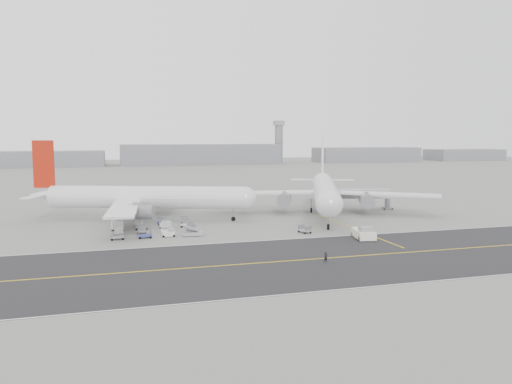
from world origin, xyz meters
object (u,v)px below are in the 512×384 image
object	(u,v)px
airliner_a	(142,197)
ground_crew_a	(326,257)
pushback_tug	(364,233)
airliner_b	(325,191)
control_tower	(279,141)
jet_bridge	(364,195)

from	to	relation	value
airliner_a	ground_crew_a	size ratio (longest dim) A/B	30.49
airliner_a	pushback_tug	world-z (taller)	airliner_a
airliner_a	airliner_b	xyz separation A→B (m)	(45.70, -1.67, 0.41)
control_tower	pushback_tug	size ratio (longest dim) A/B	3.51
control_tower	pushback_tug	bearing A→B (deg)	-105.08
control_tower	ground_crew_a	size ratio (longest dim) A/B	18.32
pushback_tug	ground_crew_a	bearing A→B (deg)	-122.47
control_tower	jet_bridge	bearing A→B (deg)	-103.01
airliner_b	jet_bridge	bearing A→B (deg)	33.41
airliner_b	ground_crew_a	bearing A→B (deg)	-91.70
jet_bridge	ground_crew_a	world-z (taller)	jet_bridge
airliner_a	airliner_b	size ratio (longest dim) A/B	0.94
ground_crew_a	airliner_a	bearing A→B (deg)	110.95
control_tower	airliner_a	xyz separation A→B (m)	(-112.75, -236.90, -10.87)
jet_bridge	airliner_a	bearing A→B (deg)	-164.91
airliner_a	jet_bridge	size ratio (longest dim) A/B	3.40
airliner_b	control_tower	bearing A→B (deg)	96.02
airliner_a	pushback_tug	xyz separation A→B (m)	(39.86, -33.61, -4.35)
airliner_a	pushback_tug	distance (m)	52.32
control_tower	airliner_a	world-z (taller)	control_tower
jet_bridge	ground_crew_a	distance (m)	59.52
airliner_b	pushback_tug	xyz separation A→B (m)	(-5.84, -31.94, -4.76)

